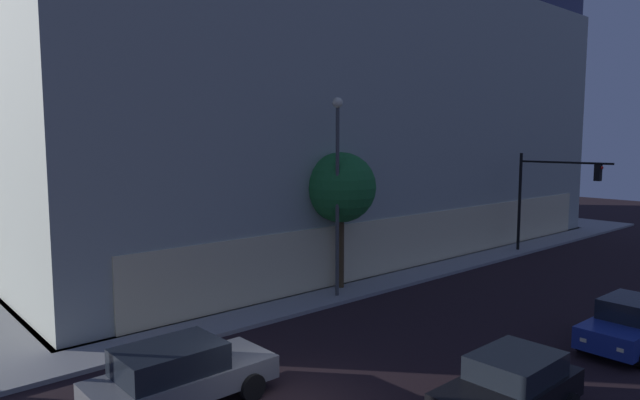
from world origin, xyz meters
The scene contains 7 objects.
modern_building centered at (15.78, 20.81, 9.58)m, with size 38.15×26.62×19.32m.
traffic_light_far_corner centered at (23.18, 4.63, 4.16)m, with size 0.37×5.45×5.91m.
street_lamp_sidewalk centered at (7.94, 6.39, 5.41)m, with size 0.44×0.44×8.46m.
sidewalk_tree centered at (8.99, 7.26, 4.70)m, with size 3.16×3.16×6.16m.
car_grey centered at (-1.77, 1.98, 0.87)m, with size 4.80×2.23×1.67m.
car_black centered at (4.02, -3.98, 0.81)m, with size 4.22×2.14×1.58m.
car_blue centered at (11.16, -4.17, 0.82)m, with size 4.12×2.10×1.65m.
Camera 1 is at (-8.03, -10.59, 6.81)m, focal length 31.01 mm.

